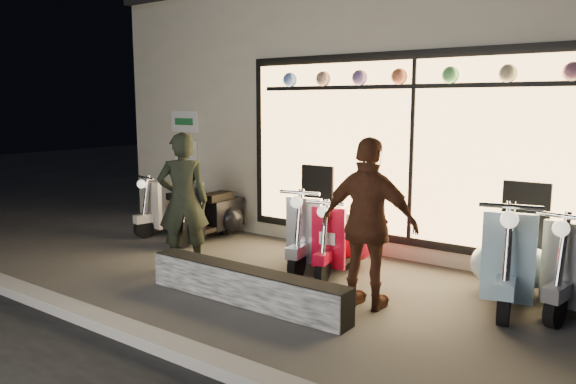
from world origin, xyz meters
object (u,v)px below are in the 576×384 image
object	(u,v)px
graffiti_barrier	(246,286)
woman	(369,224)
scooter_red	(342,240)
scooter_silver	(321,233)
man	(183,201)

from	to	relation	value
graffiti_barrier	woman	size ratio (longest dim) A/B	1.41
graffiti_barrier	woman	bearing A→B (deg)	30.94
graffiti_barrier	woman	xyz separation A→B (m)	(1.14, 0.68, 0.72)
woman	scooter_red	bearing A→B (deg)	-52.75
scooter_silver	woman	xyz separation A→B (m)	(1.33, -1.12, 0.49)
scooter_silver	man	bearing A→B (deg)	-147.58
scooter_silver	woman	size ratio (longest dim) A/B	0.81
scooter_silver	scooter_red	distance (m)	0.36
graffiti_barrier	scooter_red	size ratio (longest dim) A/B	1.91
woman	man	bearing A→B (deg)	-1.89
graffiti_barrier	scooter_red	xyz separation A→B (m)	(0.17, 1.77, 0.19)
graffiti_barrier	scooter_red	bearing A→B (deg)	84.61
graffiti_barrier	man	distance (m)	1.79
man	woman	bearing A→B (deg)	138.55
scooter_red	woman	distance (m)	1.55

